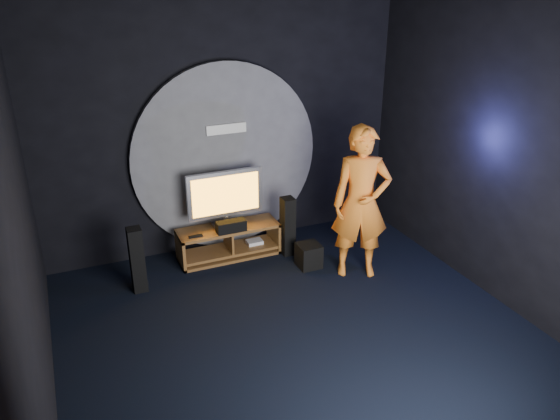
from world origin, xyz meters
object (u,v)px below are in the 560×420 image
(media_console, at_px, (229,244))
(tower_speaker_right, at_px, (288,226))
(tower_speaker_left, at_px, (137,260))
(tv, at_px, (225,196))
(player, at_px, (361,203))
(subwoofer, at_px, (309,255))

(media_console, bearing_deg, tower_speaker_right, -17.85)
(tower_speaker_right, bearing_deg, tower_speaker_left, -176.22)
(tv, relative_size, tower_speaker_left, 1.23)
(tower_speaker_left, height_order, player, player)
(subwoofer, bearing_deg, media_console, 142.33)
(tower_speaker_left, distance_m, player, 2.85)
(subwoofer, bearing_deg, tower_speaker_right, 104.75)
(media_console, height_order, subwoofer, media_console)
(tower_speaker_left, bearing_deg, tower_speaker_right, 3.78)
(media_console, distance_m, tower_speaker_right, 0.84)
(media_console, height_order, tv, tv)
(media_console, distance_m, tower_speaker_left, 1.37)
(media_console, relative_size, tower_speaker_left, 1.65)
(tower_speaker_right, height_order, player, player)
(tv, bearing_deg, tower_speaker_left, -160.67)
(media_console, height_order, tower_speaker_right, tower_speaker_right)
(media_console, height_order, tower_speaker_left, tower_speaker_left)
(media_console, bearing_deg, subwoofer, -37.67)
(media_console, relative_size, subwoofer, 4.30)
(tower_speaker_left, xyz_separation_m, player, (2.70, -0.69, 0.57))
(tower_speaker_right, bearing_deg, player, -52.76)
(media_console, bearing_deg, tower_speaker_left, -163.46)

